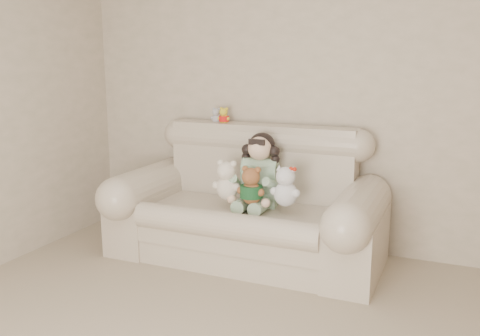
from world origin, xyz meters
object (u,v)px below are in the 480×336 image
at_px(sofa, 245,195).
at_px(white_cat, 286,182).
at_px(seated_child, 260,169).
at_px(brown_teddy, 251,182).
at_px(cream_teddy, 227,176).

bearing_deg(sofa, white_cat, -15.90).
bearing_deg(seated_child, white_cat, -41.62).
xyz_separation_m(brown_teddy, cream_teddy, (-0.22, 0.04, 0.01)).
relative_size(seated_child, white_cat, 1.65).
bearing_deg(seated_child, cream_teddy, -141.66).
height_order(sofa, brown_teddy, sofa).
bearing_deg(seated_child, brown_teddy, -91.56).
bearing_deg(seated_child, sofa, -146.39).
bearing_deg(cream_teddy, white_cat, 14.21).
bearing_deg(cream_teddy, sofa, 62.35).
bearing_deg(brown_teddy, white_cat, 37.44).
bearing_deg(brown_teddy, seated_child, 120.91).
xyz_separation_m(brown_teddy, white_cat, (0.25, 0.06, 0.01)).
relative_size(seated_child, brown_teddy, 1.75).
bearing_deg(sofa, seated_child, 41.37).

